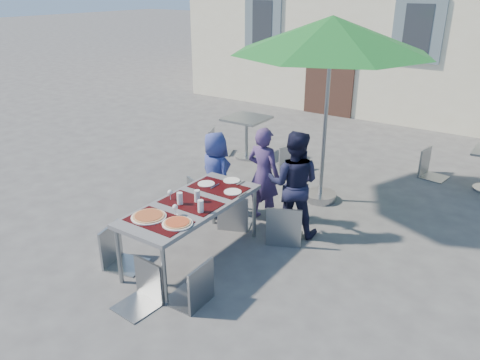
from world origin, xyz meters
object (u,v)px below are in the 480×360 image
Objects in this scene: child_2 at (294,184)px; cafe_table_0 at (247,129)px; chair_0 at (200,176)px; chair_2 at (285,201)px; chair_4 at (192,259)px; bg_chair_l_0 at (216,127)px; bg_chair_r_0 at (284,142)px; dining_table at (191,207)px; chair_5 at (139,261)px; bg_chair_l_1 at (433,147)px; pizza_near_left at (149,216)px; child_1 at (264,175)px; child_0 at (216,174)px; pizza_near_right at (177,223)px; chair_1 at (234,190)px; patio_umbrella at (332,36)px; chair_3 at (115,224)px.

child_2 is 1.79× the size of cafe_table_0.
chair_2 is at bearing -3.84° from chair_0.
chair_4 is 4.80m from bg_chair_l_0.
child_2 reaches higher than bg_chair_r_0.
chair_5 reaches higher than dining_table.
pizza_near_left is at bearing -110.79° from bg_chair_l_1.
chair_2 is (0.58, -0.42, -0.08)m from child_1.
dining_table is 0.91m from chair_4.
bg_chair_r_0 is (-0.05, 2.11, -0.10)m from child_0.
cafe_table_0 is 3.35m from bg_chair_l_1.
pizza_near_right is at bearing -78.28° from bg_chair_r_0.
child_2 reaches higher than chair_1.
chair_4 is at bearing -89.80° from patio_umbrella.
bg_chair_r_0 is at bearing 102.82° from chair_1.
child_2 is 2.31m from chair_3.
pizza_near_left is 3.51m from patio_umbrella.
chair_4 is at bearing 66.95° from child_2.
chair_2 is (0.05, -0.30, -0.12)m from child_2.
pizza_near_left is at bearing 82.53° from child_1.
chair_2 is at bearing -39.29° from bg_chair_l_0.
chair_1 reaches higher than chair_5.
cafe_table_0 is at bearing 113.36° from pizza_near_right.
chair_0 is 1.05× the size of chair_4.
dining_table is 1.82× the size of chair_2.
chair_3 is at bearing -136.27° from dining_table.
pizza_near_right is at bearing 55.19° from child_2.
bg_chair_l_1 is at bearing 64.61° from chair_3.
chair_2 is at bearing 72.56° from chair_5.
child_2 reaches higher than cafe_table_0.
chair_5 is 1.12× the size of cafe_table_0.
child_1 reaches higher than bg_chair_r_0.
child_0 is 0.53m from chair_1.
pizza_near_left is 0.43× the size of chair_5.
patio_umbrella is at bearing -17.78° from bg_chair_l_0.
pizza_near_right is 0.36× the size of bg_chair_l_1.
dining_table is at bearing 84.85° from child_1.
chair_2 is at bearing 84.30° from chair_4.
dining_table is at bearing -111.53° from bg_chair_l_1.
child_0 is at bearing -66.96° from cafe_table_0.
chair_5 is at bearing -107.44° from chair_2.
chair_1 is at bearing 99.88° from pizza_near_right.
dining_table is at bearing -103.19° from patio_umbrella.
child_0 is (-0.72, 1.64, -0.15)m from pizza_near_right.
child_0 is at bearing 101.83° from pizza_near_left.
child_1 is 3.41m from bg_chair_l_1.
pizza_near_right is 0.35× the size of chair_3.
bg_chair_l_1 is (0.99, 3.44, -0.05)m from chair_2.
chair_2 is at bearing -83.24° from patio_umbrella.
chair_2 is 2.10m from chair_3.
chair_3 is at bearing -172.88° from pizza_near_left.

